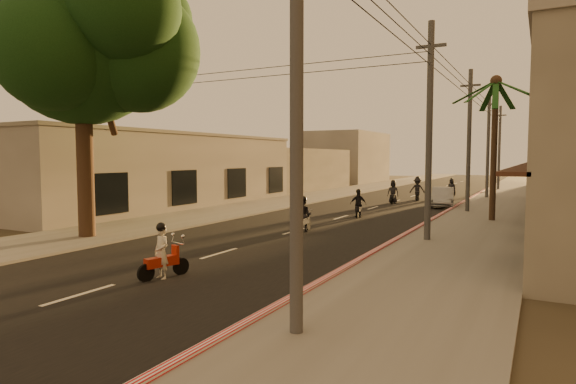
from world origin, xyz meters
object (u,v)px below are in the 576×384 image
palm_tree (496,89)px  scooter_red (162,254)px  scooter_far_a (393,193)px  scooter_far_c (452,188)px  scooter_far_b (417,189)px  parked_car (443,197)px  broadleaf_tree (91,39)px  scooter_mid_a (304,216)px  scooter_mid_b (358,204)px

palm_tree → scooter_red: size_ratio=4.96×
scooter_far_a → scooter_far_c: 9.44m
scooter_far_b → scooter_far_c: size_ratio=1.18×
parked_car → scooter_far_c: scooter_far_c is taller
broadleaf_tree → scooter_mid_a: 12.02m
scooter_mid_b → palm_tree: bearing=-3.3°
palm_tree → scooter_mid_b: 9.69m
scooter_far_a → scooter_red: bearing=-96.0°
parked_car → scooter_far_a: bearing=158.1°
scooter_red → scooter_far_b: scooter_far_b is taller
palm_tree → scooter_far_c: size_ratio=4.83×
broadleaf_tree → scooter_far_c: (9.76, 30.86, -7.71)m
broadleaf_tree → palm_tree: broadleaf_tree is taller
palm_tree → scooter_far_a: bearing=133.9°
broadleaf_tree → palm_tree: bearing=43.5°
broadleaf_tree → scooter_far_a: 24.17m
broadleaf_tree → scooter_far_a: bearing=72.5°
scooter_red → scooter_mid_a: size_ratio=0.95×
scooter_far_c → scooter_far_b: bearing=-96.2°
scooter_far_b → scooter_far_a: bearing=-120.9°
broadleaf_tree → scooter_far_b: broadleaf_tree is taller
scooter_far_a → scooter_mid_b: bearing=-93.5°
scooter_mid_a → scooter_far_b: size_ratio=0.87×
broadleaf_tree → scooter_far_a: (6.91, 21.86, -7.66)m
broadleaf_tree → scooter_far_c: broadleaf_tree is taller
palm_tree → scooter_mid_b: bearing=-168.9°
scooter_mid_a → scooter_far_a: size_ratio=0.94×
scooter_mid_a → palm_tree: bearing=39.5°
parked_car → scooter_far_c: bearing=86.9°
scooter_red → scooter_mid_a: scooter_mid_a is taller
scooter_mid_a → scooter_far_b: 19.23m
scooter_mid_b → scooter_far_b: 12.70m
scooter_red → scooter_far_b: bearing=104.2°
scooter_far_a → parked_car: scooter_far_a is taller
scooter_red → scooter_mid_a: 9.80m
scooter_far_a → scooter_mid_a: bearing=-96.3°
scooter_far_b → parked_car: size_ratio=0.45×
palm_tree → broadleaf_tree: bearing=-136.5°
scooter_far_c → palm_tree: bearing=-63.2°
scooter_mid_a → scooter_far_c: (2.69, 24.93, -0.01)m
scooter_mid_a → scooter_mid_b: bearing=79.7°
palm_tree → scooter_mid_a: palm_tree is taller
broadleaf_tree → scooter_mid_b: (7.46, 12.45, -7.71)m
broadleaf_tree → scooter_red: size_ratio=7.33×
scooter_mid_b → parked_car: (3.30, 8.52, -0.07)m
scooter_mid_a → scooter_mid_b: size_ratio=1.03×
broadleaf_tree → parked_car: (10.76, 20.97, -7.78)m
scooter_red → scooter_far_b: 29.02m
scooter_mid_b → scooter_far_a: (-0.55, 9.41, 0.05)m
scooter_far_b → parked_car: scooter_far_b is taller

